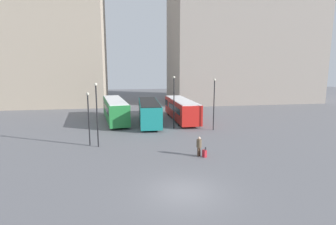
{
  "coord_description": "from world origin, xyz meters",
  "views": [
    {
      "loc": [
        -3.35,
        -14.25,
        7.25
      ],
      "look_at": [
        1.99,
        17.42,
        1.86
      ],
      "focal_mm": 28.0,
      "sensor_mm": 36.0,
      "label": 1
    }
  ],
  "objects_px": {
    "bus_1": "(149,111)",
    "lamp_post_1": "(97,110)",
    "lamp_post_3": "(214,100)",
    "suitcase": "(205,153)",
    "bus_0": "(115,109)",
    "bus_2": "(181,109)",
    "lamp_post_2": "(89,114)",
    "traveler": "(199,145)",
    "lamp_post_0": "(174,99)"
  },
  "relations": [
    {
      "from": "bus_1",
      "to": "lamp_post_2",
      "type": "bearing_deg",
      "value": 147.4
    },
    {
      "from": "lamp_post_3",
      "to": "bus_0",
      "type": "bearing_deg",
      "value": 147.24
    },
    {
      "from": "suitcase",
      "to": "lamp_post_0",
      "type": "height_order",
      "value": "lamp_post_0"
    },
    {
      "from": "bus_0",
      "to": "lamp_post_2",
      "type": "relative_size",
      "value": 2.4
    },
    {
      "from": "bus_0",
      "to": "bus_1",
      "type": "xyz_separation_m",
      "value": [
        4.55,
        -2.21,
        -0.05
      ]
    },
    {
      "from": "lamp_post_1",
      "to": "lamp_post_2",
      "type": "distance_m",
      "value": 1.15
    },
    {
      "from": "bus_2",
      "to": "lamp_post_0",
      "type": "bearing_deg",
      "value": 158.66
    },
    {
      "from": "suitcase",
      "to": "bus_0",
      "type": "bearing_deg",
      "value": 5.71
    },
    {
      "from": "lamp_post_1",
      "to": "bus_0",
      "type": "bearing_deg",
      "value": 84.42
    },
    {
      "from": "bus_2",
      "to": "suitcase",
      "type": "relative_size",
      "value": 13.91
    },
    {
      "from": "bus_2",
      "to": "suitcase",
      "type": "xyz_separation_m",
      "value": [
        -1.53,
        -16.1,
        -1.29
      ]
    },
    {
      "from": "traveler",
      "to": "lamp_post_3",
      "type": "bearing_deg",
      "value": -45.44
    },
    {
      "from": "suitcase",
      "to": "lamp_post_0",
      "type": "distance_m",
      "value": 11.13
    },
    {
      "from": "bus_0",
      "to": "lamp_post_3",
      "type": "xyz_separation_m",
      "value": [
        11.73,
        -7.55,
        1.9
      ]
    },
    {
      "from": "bus_2",
      "to": "lamp_post_2",
      "type": "distance_m",
      "value": 15.89
    },
    {
      "from": "bus_0",
      "to": "bus_2",
      "type": "height_order",
      "value": "bus_0"
    },
    {
      "from": "lamp_post_1",
      "to": "suitcase",
      "type": "bearing_deg",
      "value": -26.3
    },
    {
      "from": "bus_0",
      "to": "lamp_post_1",
      "type": "relative_size",
      "value": 2.03
    },
    {
      "from": "suitcase",
      "to": "lamp_post_1",
      "type": "relative_size",
      "value": 0.15
    },
    {
      "from": "bus_1",
      "to": "lamp_post_3",
      "type": "bearing_deg",
      "value": -124.31
    },
    {
      "from": "suitcase",
      "to": "bus_2",
      "type": "bearing_deg",
      "value": -24.66
    },
    {
      "from": "bus_1",
      "to": "lamp_post_0",
      "type": "xyz_separation_m",
      "value": [
        2.65,
        -3.92,
        2.09
      ]
    },
    {
      "from": "bus_0",
      "to": "traveler",
      "type": "bearing_deg",
      "value": -163.11
    },
    {
      "from": "traveler",
      "to": "lamp_post_2",
      "type": "relative_size",
      "value": 0.33
    },
    {
      "from": "bus_1",
      "to": "suitcase",
      "type": "bearing_deg",
      "value": -165.19
    },
    {
      "from": "lamp_post_1",
      "to": "lamp_post_2",
      "type": "xyz_separation_m",
      "value": [
        -0.84,
        0.62,
        -0.48
      ]
    },
    {
      "from": "bus_0",
      "to": "lamp_post_2",
      "type": "distance_m",
      "value": 11.91
    },
    {
      "from": "bus_1",
      "to": "lamp_post_3",
      "type": "xyz_separation_m",
      "value": [
        7.18,
        -5.33,
        1.95
      ]
    },
    {
      "from": "bus_1",
      "to": "lamp_post_3",
      "type": "height_order",
      "value": "lamp_post_3"
    },
    {
      "from": "bus_0",
      "to": "suitcase",
      "type": "distance_m",
      "value": 18.48
    },
    {
      "from": "bus_2",
      "to": "lamp_post_1",
      "type": "relative_size",
      "value": 2.04
    },
    {
      "from": "bus_1",
      "to": "bus_2",
      "type": "xyz_separation_m",
      "value": [
        4.75,
        1.6,
        -0.02
      ]
    },
    {
      "from": "bus_2",
      "to": "lamp_post_1",
      "type": "bearing_deg",
      "value": 137.52
    },
    {
      "from": "traveler",
      "to": "lamp_post_0",
      "type": "height_order",
      "value": "lamp_post_0"
    },
    {
      "from": "bus_0",
      "to": "lamp_post_1",
      "type": "height_order",
      "value": "lamp_post_1"
    },
    {
      "from": "bus_2",
      "to": "traveler",
      "type": "relative_size",
      "value": 7.36
    },
    {
      "from": "bus_1",
      "to": "lamp_post_0",
      "type": "bearing_deg",
      "value": -143.6
    },
    {
      "from": "suitcase",
      "to": "lamp_post_1",
      "type": "xyz_separation_m",
      "value": [
        -8.96,
        4.43,
        3.19
      ]
    },
    {
      "from": "bus_1",
      "to": "suitcase",
      "type": "relative_size",
      "value": 12.81
    },
    {
      "from": "bus_2",
      "to": "lamp_post_3",
      "type": "height_order",
      "value": "lamp_post_3"
    },
    {
      "from": "bus_2",
      "to": "traveler",
      "type": "distance_m",
      "value": 15.88
    },
    {
      "from": "bus_0",
      "to": "lamp_post_0",
      "type": "bearing_deg",
      "value": -137.8
    },
    {
      "from": "lamp_post_0",
      "to": "lamp_post_3",
      "type": "height_order",
      "value": "lamp_post_0"
    },
    {
      "from": "bus_0",
      "to": "lamp_post_3",
      "type": "bearing_deg",
      "value": -130.15
    },
    {
      "from": "bus_2",
      "to": "lamp_post_3",
      "type": "xyz_separation_m",
      "value": [
        2.43,
        -6.93,
        1.97
      ]
    },
    {
      "from": "lamp_post_1",
      "to": "lamp_post_3",
      "type": "distance_m",
      "value": 13.76
    },
    {
      "from": "bus_1",
      "to": "lamp_post_1",
      "type": "height_order",
      "value": "lamp_post_1"
    },
    {
      "from": "suitcase",
      "to": "lamp_post_2",
      "type": "xyz_separation_m",
      "value": [
        -9.8,
        5.05,
        2.71
      ]
    },
    {
      "from": "bus_2",
      "to": "lamp_post_0",
      "type": "distance_m",
      "value": 6.27
    },
    {
      "from": "traveler",
      "to": "lamp_post_1",
      "type": "distance_m",
      "value": 9.83
    }
  ]
}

